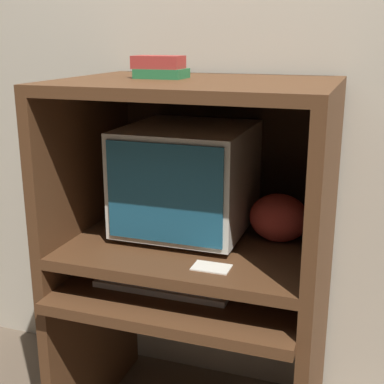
# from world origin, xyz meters

# --- Properties ---
(wall_back) EXTENTS (6.00, 0.06, 2.60)m
(wall_back) POSITION_xyz_m (0.00, 0.74, 1.30)
(wall_back) COLOR #B2A893
(wall_back) RESTS_ON ground_plane
(desk_base) EXTENTS (0.88, 0.72, 0.65)m
(desk_base) POSITION_xyz_m (0.00, 0.29, 0.40)
(desk_base) COLOR #4C2D19
(desk_base) RESTS_ON ground_plane
(desk_monitor_shelf) EXTENTS (0.88, 0.68, 0.13)m
(desk_monitor_shelf) POSITION_xyz_m (0.00, 0.34, 0.75)
(desk_monitor_shelf) COLOR #4C2D19
(desk_monitor_shelf) RESTS_ON desk_base
(hutch_upper) EXTENTS (0.88, 0.68, 0.54)m
(hutch_upper) POSITION_xyz_m (0.00, 0.37, 1.14)
(hutch_upper) COLOR #4C2D19
(hutch_upper) RESTS_ON desk_monitor_shelf
(crt_monitor) EXTENTS (0.42, 0.46, 0.37)m
(crt_monitor) POSITION_xyz_m (-0.05, 0.40, 0.97)
(crt_monitor) COLOR beige
(crt_monitor) RESTS_ON desk_monitor_shelf
(keyboard) EXTENTS (0.45, 0.14, 0.03)m
(keyboard) POSITION_xyz_m (-0.06, 0.19, 0.66)
(keyboard) COLOR beige
(keyboard) RESTS_ON desk_base
(mouse) EXTENTS (0.06, 0.04, 0.03)m
(mouse) POSITION_xyz_m (0.22, 0.20, 0.66)
(mouse) COLOR #28282B
(mouse) RESTS_ON desk_base
(snack_bag) EXTENTS (0.20, 0.15, 0.16)m
(snack_bag) POSITION_xyz_m (0.27, 0.40, 0.86)
(snack_bag) COLOR #BC382D
(snack_bag) RESTS_ON desk_monitor_shelf
(book_stack) EXTENTS (0.17, 0.12, 0.07)m
(book_stack) POSITION_xyz_m (-0.14, 0.37, 1.35)
(book_stack) COLOR #236638
(book_stack) RESTS_ON hutch_upper
(paper_card) EXTENTS (0.11, 0.07, 0.00)m
(paper_card) POSITION_xyz_m (0.12, 0.11, 0.78)
(paper_card) COLOR beige
(paper_card) RESTS_ON desk_monitor_shelf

